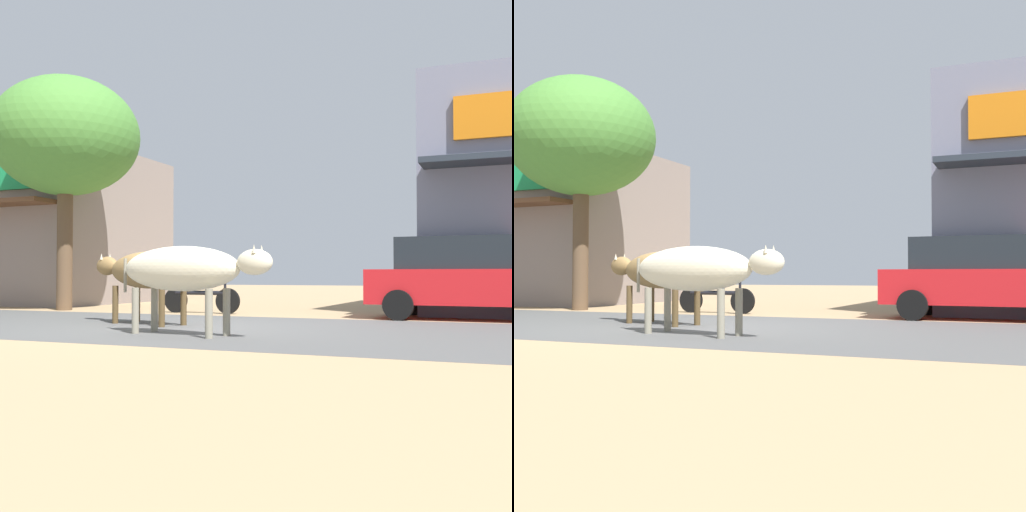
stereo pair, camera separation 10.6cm
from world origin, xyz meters
The scene contains 8 objects.
ground centered at (0.00, 0.00, 0.00)m, with size 80.00×80.00×0.00m, color tan.
asphalt_road centered at (0.00, 0.00, 0.00)m, with size 72.00×5.61×0.00m, color #525151.
storefront_left_cafe centered at (-9.30, 6.96, 2.37)m, with size 6.76×6.87×4.72m.
roadside_tree centered at (-5.27, 3.34, 4.36)m, with size 3.73×3.73×5.89m.
parked_hatchback_car centered at (4.33, 3.76, 0.84)m, with size 4.01×2.01×1.64m.
parked_motorcycle centered at (-1.47, 3.51, 0.46)m, with size 1.93×0.24×1.04m.
cow_near_brown centered at (-0.94, 0.26, 0.96)m, with size 2.51×1.28×1.31m.
cow_far_dark centered at (0.68, -1.30, 0.97)m, with size 2.71×0.98×1.32m.
Camera 2 is at (5.29, -9.52, 0.90)m, focal length 44.32 mm.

